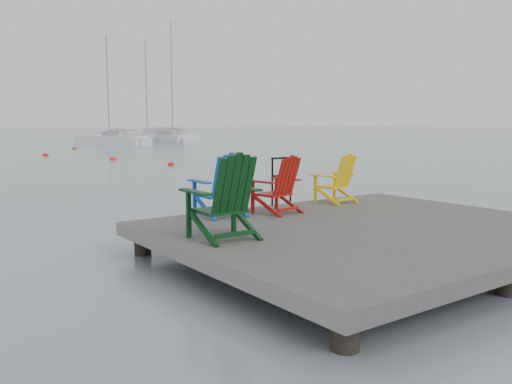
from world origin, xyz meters
TOP-DOWN VIEW (x-y plane):
  - ground at (0.00, 0.00)m, footprint 400.00×400.00m
  - dock at (0.00, 0.00)m, footprint 6.00×5.00m
  - handrail at (0.25, 2.45)m, footprint 0.48×0.04m
  - chair_green at (-2.28, 0.45)m, footprint 0.92×0.85m
  - chair_blue at (-1.39, 1.96)m, footprint 0.84×0.78m
  - chair_red at (-0.42, 1.68)m, footprint 0.87×0.82m
  - chair_yellow at (1.25, 1.98)m, footprint 0.81×0.76m
  - sailboat_near at (12.53, 43.06)m, footprint 4.80×7.42m
  - sailboat_mid at (19.68, 44.61)m, footprint 3.72×9.35m
  - sailboat_far at (18.65, 47.88)m, footprint 7.63×5.75m
  - buoy_a at (5.73, 17.87)m, footprint 0.34×0.34m
  - buoy_b at (2.84, 28.99)m, footprint 0.36×0.36m
  - buoy_c at (4.85, 23.05)m, footprint 0.39×0.39m
  - buoy_d at (6.96, 36.61)m, footprint 0.33×0.33m

SIDE VIEW (x-z plane):
  - ground at x=0.00m, z-range 0.00..0.00m
  - buoy_a at x=5.73m, z-range -0.17..0.17m
  - buoy_b at x=2.84m, z-range -0.18..0.18m
  - buoy_c at x=4.85m, z-range -0.20..0.20m
  - buoy_d at x=6.96m, z-range -0.17..0.17m
  - dock at x=0.00m, z-range -0.35..1.05m
  - sailboat_mid at x=19.68m, z-range -5.88..6.59m
  - sailboat_far at x=18.65m, z-range -5.02..5.73m
  - sailboat_near at x=12.53m, z-range -4.76..5.47m
  - chair_yellow at x=1.25m, z-range 0.50..1.44m
  - chair_red at x=-0.42m, z-range 0.50..1.48m
  - chair_blue at x=-1.39m, z-range 0.50..1.54m
  - handrail at x=0.25m, z-range 0.59..1.49m
  - chair_green at x=-2.28m, z-range 0.50..1.64m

